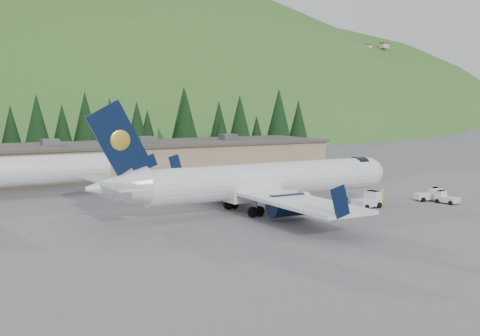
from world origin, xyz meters
name	(u,v)px	position (x,y,z in m)	size (l,w,h in m)	color
ground	(267,210)	(0.00, 0.00, 0.00)	(600.00, 600.00, 0.00)	slate
airliner	(259,182)	(-1.04, -0.02, 3.14)	(35.36, 33.11, 11.77)	white
baggage_tug_a	(368,201)	(10.64, -3.91, 0.80)	(3.65, 2.62, 1.80)	silver
baggage_tug_b	(430,195)	(20.23, -3.58, 0.69)	(3.19, 2.39, 1.55)	silver
baggage_tug_c	(445,198)	(20.42, -5.77, 0.62)	(1.93, 2.78, 1.38)	silver
terminal_building	(116,159)	(-5.01, 38.00, 2.62)	(71.00, 17.00, 6.10)	#90795A
ramp_worker	(382,197)	(13.09, -3.31, 0.90)	(0.66, 0.43, 1.80)	yellow
tree_line	(67,124)	(-7.51, 59.98, 7.47)	(112.80, 17.62, 13.94)	black
hills	(135,307)	(53.34, 207.38, -82.80)	(614.00, 330.00, 300.00)	#2D5719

